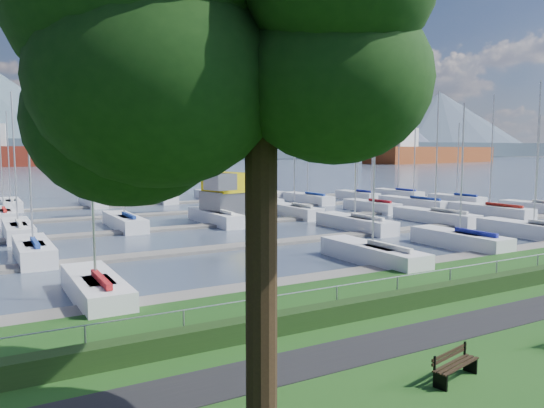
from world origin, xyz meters
TOP-DOWN VIEW (x-y plane):
  - path at (0.00, -3.00)m, footprint 160.00×2.00m
  - water at (0.00, 260.00)m, footprint 800.00×540.00m
  - hedge at (0.00, -0.40)m, footprint 80.00×0.70m
  - fence at (0.00, 0.00)m, footprint 80.00×0.04m
  - foothill at (0.00, 330.00)m, footprint 900.00×80.00m
  - mountains at (7.35, 404.62)m, footprint 1190.00×360.00m
  - docks at (0.00, 26.00)m, footprint 90.00×41.60m
  - bench_left at (-4.42, -5.96)m, footprint 1.85×0.81m
  - tree at (-11.43, -4.93)m, footprint 8.92×7.68m
  - crane at (4.59, 29.51)m, footprint 6.84×13.16m
  - cargo_ship_mid at (16.51, 213.94)m, footprint 91.81×24.12m
  - cargo_ship_east at (180.55, 174.59)m, footprint 91.48×36.59m
  - sailboat_fleet at (-1.57, 29.46)m, footprint 74.01×49.45m

SIDE VIEW (x-z plane):
  - water at x=0.00m, z-range -0.50..-0.30m
  - docks at x=0.00m, z-range -0.34..-0.09m
  - path at x=0.00m, z-range -0.01..0.03m
  - hedge at x=0.00m, z-range 0.00..0.70m
  - bench_left at x=-4.42m, z-range -0.01..0.84m
  - fence at x=0.00m, z-range 1.18..1.22m
  - cargo_ship_mid at x=16.51m, z-range -7.12..14.38m
  - cargo_ship_east at x=180.55m, z-range -7.11..14.39m
  - sailboat_fleet at x=-1.57m, z-range -1.21..11.74m
  - crane at x=4.59m, z-range -5.85..16.50m
  - foothill at x=0.00m, z-range 0.00..12.00m
  - tree at x=-11.43m, z-range 2.36..15.02m
  - mountains at x=7.35m, z-range -10.82..104.18m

